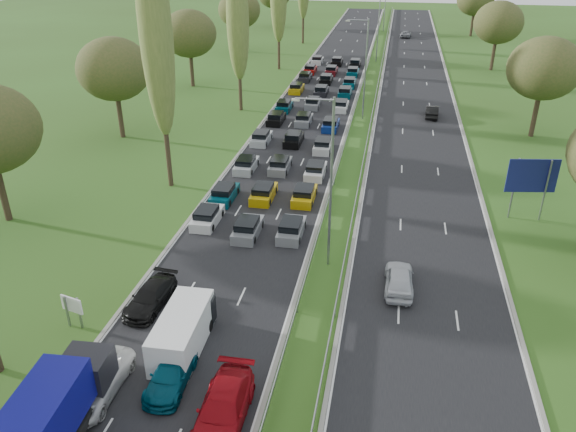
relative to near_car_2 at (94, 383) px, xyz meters
The scene contains 20 objects.
ground 52.64m from the near_car_2, 78.97° to the left, with size 260.00×260.00×0.00m, color #2E4A17.
near_carriageway 54.27m from the near_car_2, 86.49° to the left, with size 10.50×215.00×0.04m, color black.
far_carriageway 56.72m from the near_car_2, 72.75° to the left, with size 10.50×215.00×0.04m, color black.
central_reservation 55.09m from the near_car_2, 79.47° to the left, with size 2.36×215.00×0.32m.
lamp_columns 50.94m from the near_car_2, 78.54° to the left, with size 0.18×140.18×12.00m.
poplar_row 41.91m from the near_car_2, 98.47° to the left, with size 2.80×127.80×22.44m.
woodland_left 38.65m from the near_car_2, 115.60° to the left, with size 8.00×166.00×11.10m.
woodland_right 48.90m from the near_car_2, 52.35° to the left, with size 8.00×153.00×11.10m.
traffic_queue_fill 49.24m from the near_car_2, 86.15° to the left, with size 9.10×67.46×0.80m.
near_car_2 is the anchor object (origin of this frame).
near_car_3 7.61m from the near_car_2, 91.65° to the left, with size 1.94×4.76×1.38m, color black.
near_car_7 3.82m from the near_car_2, 22.07° to the left, with size 1.87×4.61×1.34m, color #053F53.
near_car_11 6.94m from the near_car_2, ahead, with size 2.25×5.54×1.61m, color maroon.
far_car_0 19.47m from the near_car_2, 39.57° to the left, with size 1.85×4.59×1.56m, color silver.
far_car_1 55.29m from the near_car_2, 70.33° to the left, with size 1.54×4.41×1.45m, color black.
far_car_2 113.24m from the near_car_2, 82.28° to the left, with size 2.21×4.79×1.33m, color gray.
blue_lorry 3.50m from the near_car_2, 91.28° to the right, with size 2.29×8.24×3.48m.
white_van_rear 5.48m from the near_car_2, 54.43° to the left, with size 2.21×5.63×2.26m.
info_sign 6.21m from the near_car_2, 128.26° to the left, with size 1.48×0.47×2.10m.
direction_sign 35.20m from the near_car_2, 44.62° to the left, with size 3.96×0.75×5.20m.
Camera 1 is at (8.02, 9.19, 21.07)m, focal length 35.00 mm.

